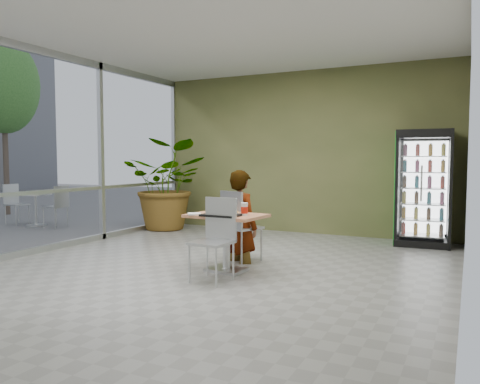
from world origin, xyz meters
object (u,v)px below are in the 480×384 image
Objects in this scene: potted_plant at (168,185)px; chair_far at (237,220)px; cafeteria_tray at (221,215)px; seated_woman at (241,226)px; soda_cup at (244,209)px; chair_near at (216,232)px; beverage_fridge at (423,188)px; dining_table at (227,231)px.

chair_far is at bearing -38.77° from potted_plant.
potted_plant reaches higher than cafeteria_tray.
seated_woman is 9.80× the size of soda_cup.
chair_far reaches higher than chair_near.
dining_table is at bearing -128.29° from beverage_fridge.
chair_far is 0.81m from cafeteria_tray.
beverage_fridge reaches higher than soda_cup.
beverage_fridge is (2.09, 3.31, 0.21)m from cafeteria_tray.
chair_far reaches higher than dining_table.
soda_cup is 0.30m from cafeteria_tray.
cafeteria_tray is 4.09m from potted_plant.
beverage_fridge is at bearing 55.67° from dining_table.
beverage_fridge is at bearing -109.88° from chair_far.
chair_near is at bearing 121.68° from seated_woman.
beverage_fridge is (2.21, 2.49, 0.47)m from seated_woman.
chair_near is at bearing -47.41° from potted_plant.
chair_near is at bearing -77.92° from dining_table.
chair_near reaches higher than dining_table.
chair_near is 4.11m from beverage_fridge.
seated_woman is (-0.09, 0.62, -0.03)m from dining_table.
chair_near is at bearing -113.63° from soda_cup.
cafeteria_tray is 3.92m from beverage_fridge.
chair_near is (0.09, -0.44, 0.05)m from dining_table.
seated_woman reaches higher than chair_far.
seated_woman is at bearing -135.60° from beverage_fridge.
dining_table is at bearing 124.70° from chair_far.
dining_table is 0.52× the size of beverage_fridge.
cafeteria_tray is at bearing -80.52° from dining_table.
chair_far is 0.52× the size of beverage_fridge.
chair_far is 0.54× the size of potted_plant.
dining_table is 6.20× the size of soda_cup.
seated_woman is 3.49× the size of cafeteria_tray.
chair_far is at bearing 106.50° from chair_near.
cafeteria_tray is at bearing 123.78° from chair_far.
cafeteria_tray is (-0.24, -0.17, -0.07)m from soda_cup.
chair_near is 2.16× the size of cafeteria_tray.
chair_far is 0.11m from seated_woman.
seated_woman is 0.83× the size of beverage_fridge.
potted_plant reaches higher than dining_table.
chair_far is 6.18× the size of soda_cup.
seated_woman reaches higher than cafeteria_tray.
beverage_fridge reaches higher than potted_plant.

